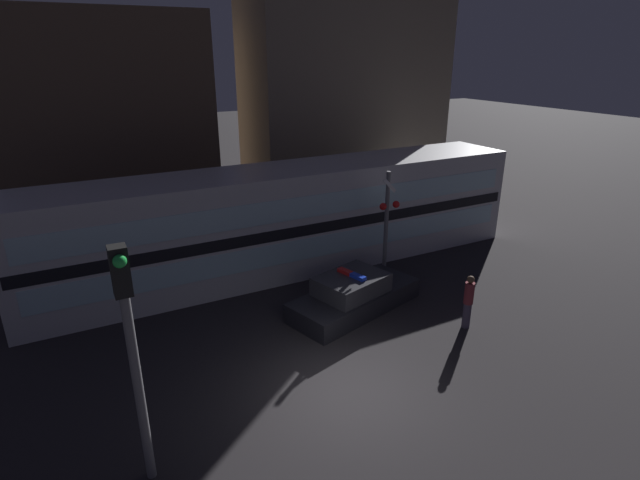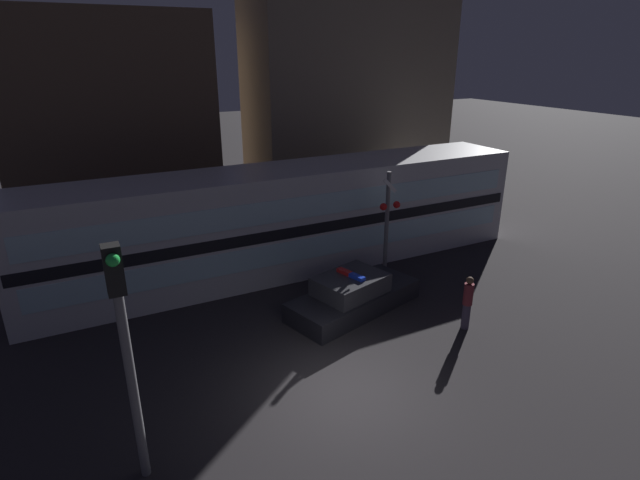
% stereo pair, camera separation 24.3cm
% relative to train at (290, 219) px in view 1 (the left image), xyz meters
% --- Properties ---
extents(ground_plane, '(120.00, 120.00, 0.00)m').
position_rel_train_xyz_m(ground_plane, '(-2.00, -7.69, -1.96)').
color(ground_plane, '#262326').
extents(train, '(19.01, 2.86, 3.91)m').
position_rel_train_xyz_m(train, '(0.00, 0.00, 0.00)').
color(train, silver).
rests_on(train, ground_plane).
extents(police_car, '(4.86, 2.96, 1.36)m').
position_rel_train_xyz_m(police_car, '(0.35, -4.09, -1.46)').
color(police_car, black).
rests_on(police_car, ground_plane).
extents(pedestrian, '(0.29, 0.29, 1.71)m').
position_rel_train_xyz_m(pedestrian, '(2.79, -6.65, -1.08)').
color(pedestrian, '#3F384C').
rests_on(pedestrian, ground_plane).
extents(crossing_signal_near, '(0.82, 0.36, 3.98)m').
position_rel_train_xyz_m(crossing_signal_near, '(2.73, -2.43, 0.27)').
color(crossing_signal_near, slate).
rests_on(crossing_signal_near, ground_plane).
extents(traffic_light_corner, '(0.30, 0.46, 4.91)m').
position_rel_train_xyz_m(traffic_light_corner, '(-6.77, -8.03, 1.08)').
color(traffic_light_corner, slate).
rests_on(traffic_light_corner, ground_plane).
extents(building_left, '(8.40, 6.37, 9.47)m').
position_rel_train_xyz_m(building_left, '(-5.28, 7.99, 2.78)').
color(building_left, brown).
rests_on(building_left, ground_plane).
extents(building_center, '(10.12, 4.11, 10.96)m').
position_rel_train_xyz_m(building_center, '(6.06, 6.20, 3.52)').
color(building_center, '#726656').
rests_on(building_center, ground_plane).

